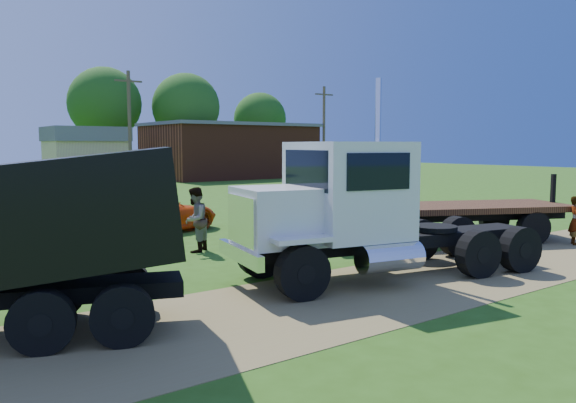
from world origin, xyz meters
TOP-DOWN VIEW (x-y plane):
  - ground at (0.00, 0.00)m, footprint 140.00×140.00m
  - dirt_track at (0.00, 0.00)m, footprint 120.00×4.20m
  - white_semi_tractor at (-1.40, 1.05)m, footprint 8.17×4.01m
  - orange_pickup at (-2.17, 10.67)m, footprint 5.23×3.48m
  - flatbed_trailer at (4.60, 3.26)m, footprint 8.84×5.87m
  - spectator_a at (7.57, 0.31)m, footprint 0.67×0.66m
  - spectator_b at (-2.75, 6.39)m, footprint 1.19×1.17m
  - brick_building at (18.00, 40.00)m, footprint 15.40×10.40m
  - tan_shed at (4.00, 40.00)m, footprint 6.20×5.40m
  - utility_poles at (6.00, 35.00)m, footprint 42.20×0.28m
  - tree_row at (5.52, 50.98)m, footprint 55.14×13.24m

SIDE VIEW (x-z plane):
  - ground at x=0.00m, z-range 0.00..0.00m
  - dirt_track at x=0.00m, z-range 0.00..0.01m
  - orange_pickup at x=-2.17m, z-range 0.00..1.33m
  - spectator_a at x=7.57m, z-range 0.00..1.56m
  - flatbed_trailer at x=4.60m, z-range -0.16..2.03m
  - spectator_b at x=-2.75m, z-range 0.00..1.93m
  - white_semi_tractor at x=-1.40m, z-range -0.76..4.06m
  - tan_shed at x=4.00m, z-range 0.07..4.77m
  - brick_building at x=18.00m, z-range 0.01..5.31m
  - utility_poles at x=6.00m, z-range 0.21..9.21m
  - tree_row at x=5.52m, z-range 1.34..12.90m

